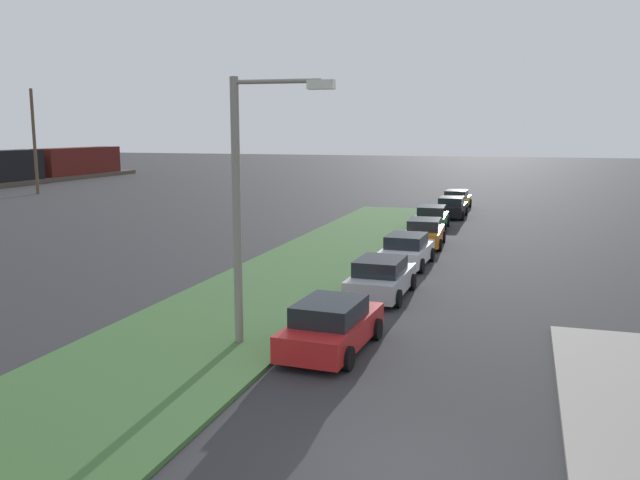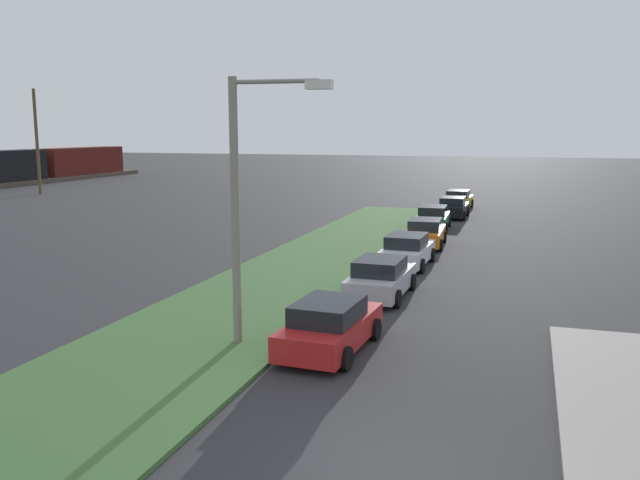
% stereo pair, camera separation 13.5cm
% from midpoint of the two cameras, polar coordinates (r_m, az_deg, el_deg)
% --- Properties ---
extents(ground, '(300.00, 300.00, 0.00)m').
position_cam_midpoint_polar(ground, '(12.54, 6.53, -19.59)').
color(ground, '#2D2D30').
extents(grass_median, '(60.00, 6.00, 0.12)m').
position_cam_midpoint_polar(grass_median, '(23.49, -6.03, -5.45)').
color(grass_median, '#3D6633').
rests_on(grass_median, ground).
extents(parked_car_red, '(4.40, 2.21, 1.47)m').
position_cam_midpoint_polar(parked_car_red, '(18.48, 1.07, -7.42)').
color(parked_car_red, red).
rests_on(parked_car_red, ground).
extents(parked_car_silver, '(4.34, 2.10, 1.47)m').
position_cam_midpoint_polar(parked_car_silver, '(24.45, 5.41, -3.27)').
color(parked_car_silver, '#B2B5BA').
rests_on(parked_car_silver, ground).
extents(parked_car_white, '(4.35, 2.12, 1.47)m').
position_cam_midpoint_polar(parked_car_white, '(30.11, 7.65, -0.91)').
color(parked_car_white, silver).
rests_on(parked_car_white, ground).
extents(parked_car_orange, '(4.38, 2.18, 1.47)m').
position_cam_midpoint_polar(parked_car_orange, '(35.43, 9.17, 0.61)').
color(parked_car_orange, orange).
rests_on(parked_car_orange, ground).
extents(parked_car_green, '(4.38, 2.17, 1.47)m').
position_cam_midpoint_polar(parked_car_green, '(41.63, 9.80, 1.89)').
color(parked_car_green, '#1E6B38').
rests_on(parked_car_green, ground).
extents(parked_car_black, '(4.31, 2.04, 1.47)m').
position_cam_midpoint_polar(parked_car_black, '(47.48, 11.47, 2.76)').
color(parked_car_black, black).
rests_on(parked_car_black, ground).
extents(parked_car_yellow, '(4.35, 2.11, 1.47)m').
position_cam_midpoint_polar(parked_car_yellow, '(53.02, 11.90, 3.42)').
color(parked_car_yellow, gold).
rests_on(parked_car_yellow, ground).
extents(streetlight, '(0.48, 2.88, 7.50)m').
position_cam_midpoint_polar(streetlight, '(18.28, -6.10, 4.09)').
color(streetlight, gray).
rests_on(streetlight, ground).
extents(distant_utility_pole, '(0.30, 0.30, 10.00)m').
position_cam_midpoint_polar(distant_utility_pole, '(69.56, -23.16, 7.79)').
color(distant_utility_pole, brown).
rests_on(distant_utility_pole, ground).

